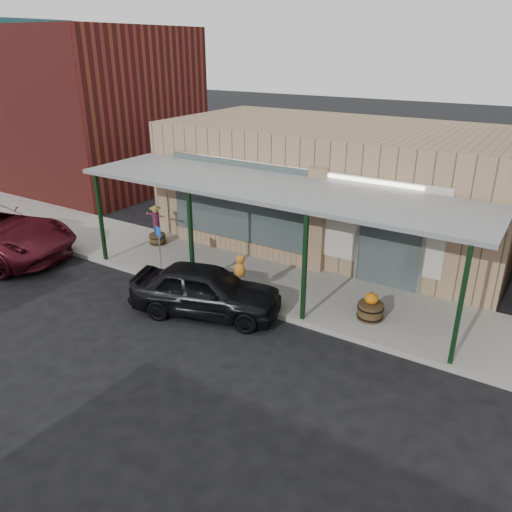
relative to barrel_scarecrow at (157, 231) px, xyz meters
The scene contains 9 objects.
ground 6.51m from the barrel_scarecrow, 39.49° to the right, with size 120.00×120.00×0.00m, color black.
sidewalk 5.06m from the barrel_scarecrow, ahead, with size 40.00×3.20×0.15m, color gray.
storefront 6.59m from the barrel_scarecrow, 38.96° to the left, with size 12.00×6.25×4.20m.
awning 5.56m from the barrel_scarecrow, ahead, with size 12.00×3.00×3.04m.
block_buildings_near 9.20m from the barrel_scarecrow, 35.94° to the left, with size 61.00×8.00×8.00m.
barrel_scarecrow is the anchor object (origin of this frame).
barrel_pumpkin 8.35m from the barrel_scarecrow, ahead, with size 0.81×0.81×0.78m.
handicap_sign 2.48m from the barrel_scarecrow, 44.96° to the right, with size 0.29×0.14×1.48m.
parked_sedan 5.20m from the barrel_scarecrow, 33.06° to the right, with size 4.33×2.71×1.56m.
Camera 1 is at (6.78, -8.05, 6.70)m, focal length 35.00 mm.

